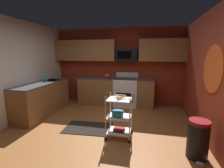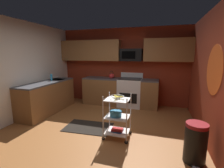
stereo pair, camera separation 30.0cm
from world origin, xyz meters
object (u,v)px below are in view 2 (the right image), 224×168
Objects in this scene: kettle at (112,76)px; dish_soap_bottle at (51,77)px; oven_range at (130,92)px; book_stack at (117,130)px; fruit_bowl at (117,97)px; rolling_cart at (117,117)px; mixing_bowl_large at (116,113)px; trash_can at (195,143)px; microwave at (131,55)px.

kettle is 1.93m from dish_soap_bottle.
book_stack is at bearing -86.15° from oven_range.
fruit_bowl is at bearing -24.51° from dish_soap_bottle.
rolling_cart is at bearing -24.51° from dish_soap_bottle.
kettle reaches higher than mixing_bowl_large.
oven_range is at bearing 24.93° from dish_soap_bottle.
rolling_cart reaches higher than mixing_bowl_large.
oven_range reaches higher than trash_can.
dish_soap_bottle is at bearing 155.16° from mixing_bowl_large.
microwave is 2.65× the size of kettle.
dish_soap_bottle reaches higher than fruit_bowl.
kettle is 0.40× the size of trash_can.
fruit_bowl is (0.14, -2.15, 0.40)m from oven_range.
dish_soap_bottle is at bearing -155.07° from oven_range.
microwave is at bearing 120.28° from trash_can.
fruit_bowl is 2.65m from dish_soap_bottle.
mixing_bowl_large is (-0.04, 0.00, 0.07)m from rolling_cart.
microwave is at bearing 27.08° from dish_soap_bottle.
mixing_bowl_large is 2.66m from dish_soap_bottle.
oven_range reaches higher than mixing_bowl_large.
trash_can is at bearing -49.22° from kettle.
trash_can is at bearing -15.66° from fruit_bowl.
kettle is at bearing 32.93° from dish_soap_bottle.
rolling_cart is 1.39× the size of trash_can.
rolling_cart is at bearing 0.00° from mixing_bowl_large.
mixing_bowl_large is (-0.04, 0.00, -0.36)m from fruit_bowl.
fruit_bowl is 0.41× the size of trash_can.
dish_soap_bottle reaches higher than trash_can.
microwave is at bearing 9.54° from kettle.
mixing_bowl_large is 0.36m from book_stack.
fruit_bowl is 0.72m from book_stack.
oven_range reaches higher than rolling_cart.
microwave is at bearing 93.69° from fruit_bowl.
oven_range is 2.56m from dish_soap_bottle.
mixing_bowl_large is 1.26× the size of dish_soap_bottle.
mixing_bowl_large is 0.38× the size of trash_can.
trash_can is at bearing -15.29° from mixing_bowl_large.
mixing_bowl_large is 0.95× the size of kettle.
rolling_cart is 1.46m from trash_can.
kettle is 3.42m from trash_can.
mixing_bowl_large is 1.05× the size of book_stack.
microwave reaches higher than trash_can.
mixing_bowl_large is at bearing -70.66° from kettle.
microwave is at bearing 93.69° from book_stack.
oven_range is 1.23m from microwave.
oven_range reaches higher than fruit_bowl.
microwave is at bearing 93.69° from rolling_cart.
mixing_bowl_large reaches higher than book_stack.
rolling_cart is 2.71m from dish_soap_bottle.
trash_can is (1.55, -2.55, -0.15)m from oven_range.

